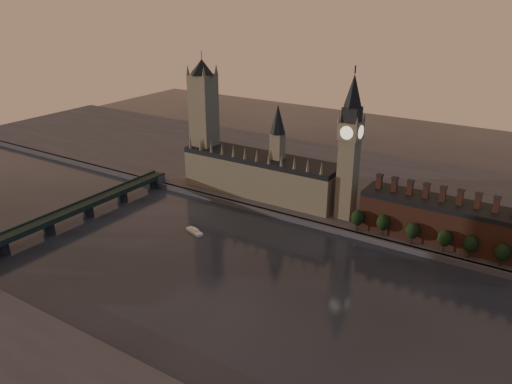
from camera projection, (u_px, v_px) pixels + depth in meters
ground at (250, 288)px, 281.00m from camera, size 900.00×900.00×0.00m
north_bank at (366, 187)px, 419.40m from camera, size 900.00×182.00×4.00m
palace_of_westminster at (261, 173)px, 394.89m from camera, size 130.00×30.30×74.00m
victoria_tower at (204, 118)px, 408.70m from camera, size 24.00×24.00×108.00m
big_ben at (350, 146)px, 340.73m from camera, size 15.00×15.00×107.00m
chimney_block at (447, 222)px, 320.36m from camera, size 110.00×25.00×37.00m
embankment_tree_0 at (358, 218)px, 336.19m from camera, size 8.60×8.60×14.88m
embankment_tree_1 at (383, 223)px, 329.17m from camera, size 8.60×8.60×14.88m
embankment_tree_2 at (413, 231)px, 318.06m from camera, size 8.60×8.60×14.88m
embankment_tree_3 at (445, 238)px, 308.17m from camera, size 8.60×8.60×14.88m
embankment_tree_4 at (470, 244)px, 301.30m from camera, size 8.60×8.60×14.88m
embankment_tree_5 at (502, 252)px, 291.80m from camera, size 8.60×8.60×14.88m
westminster_bridge at (65, 216)px, 353.50m from camera, size 14.00×200.00×11.55m
river_boat at (194, 231)px, 344.94m from camera, size 15.91×8.97×3.06m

